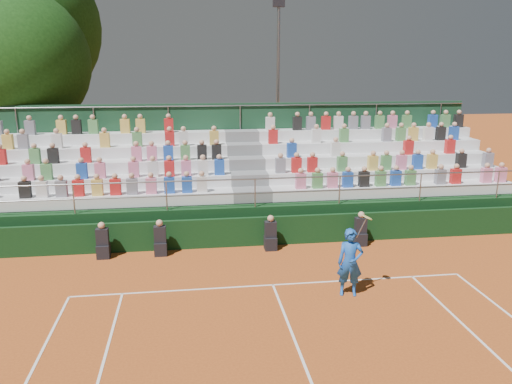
{
  "coord_description": "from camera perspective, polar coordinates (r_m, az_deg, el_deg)",
  "views": [
    {
      "loc": [
        -2.21,
        -12.67,
        6.0
      ],
      "look_at": [
        0.0,
        3.5,
        1.8
      ],
      "focal_mm": 35.0,
      "sensor_mm": 36.0,
      "label": 1
    }
  ],
  "objects": [
    {
      "name": "ground",
      "position": [
        14.19,
        1.95,
        -10.59
      ],
      "size": [
        90.0,
        90.0,
        0.0
      ],
      "primitive_type": "plane",
      "color": "#B0501D",
      "rests_on": "ground"
    },
    {
      "name": "courtside_wall",
      "position": [
        16.94,
        0.14,
        -4.51
      ],
      "size": [
        20.0,
        0.15,
        1.0
      ],
      "primitive_type": "cube",
      "color": "black",
      "rests_on": "ground"
    },
    {
      "name": "line_officials",
      "position": [
        16.42,
        -3.43,
        -5.25
      ],
      "size": [
        8.89,
        0.4,
        1.19
      ],
      "color": "black",
      "rests_on": "ground"
    },
    {
      "name": "grandstand",
      "position": [
        19.85,
        -1.16,
        0.11
      ],
      "size": [
        20.0,
        5.2,
        4.4
      ],
      "color": "black",
      "rests_on": "ground"
    },
    {
      "name": "tennis_player",
      "position": [
        13.51,
        10.71,
        -7.9
      ],
      "size": [
        0.91,
        0.58,
        2.22
      ],
      "color": "blue",
      "rests_on": "ground"
    },
    {
      "name": "tree_west",
      "position": [
        24.99,
        -25.78,
        13.21
      ],
      "size": [
        6.42,
        6.42,
        9.3
      ],
      "color": "#3A2715",
      "rests_on": "ground"
    },
    {
      "name": "tree_east",
      "position": [
        28.6,
        -25.69,
        16.65
      ],
      "size": [
        8.16,
        8.16,
        11.88
      ],
      "color": "#3A2715",
      "rests_on": "ground"
    },
    {
      "name": "floodlight_mast",
      "position": [
        26.9,
        2.53,
        12.86
      ],
      "size": [
        0.6,
        0.25,
        9.15
      ],
      "color": "gray",
      "rests_on": "ground"
    }
  ]
}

